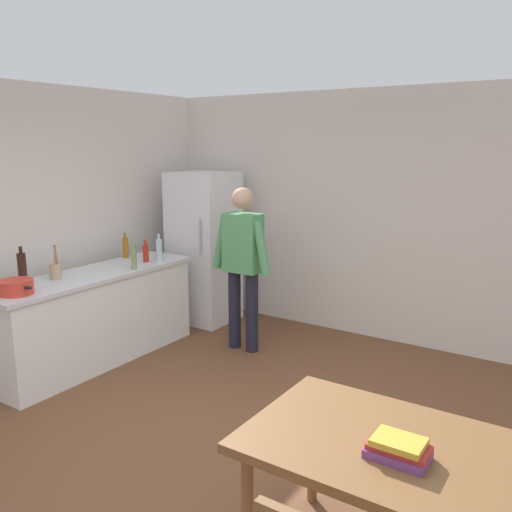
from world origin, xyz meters
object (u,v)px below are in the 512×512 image
at_px(bottle_sauce_red, 146,253).
at_px(book_stack, 398,449).
at_px(utensil_jar, 55,271).
at_px(bottle_oil_amber, 125,247).
at_px(cooking_pot, 16,287).
at_px(bottle_vinegar_tall, 134,256).
at_px(person, 243,258).
at_px(dining_table, 394,459).
at_px(bottle_wine_dark, 22,268).
at_px(refrigerator, 204,248).
at_px(bottle_water_clear, 159,250).

relative_size(bottle_sauce_red, book_stack, 0.88).
bearing_deg(utensil_jar, bottle_oil_amber, 98.71).
bearing_deg(cooking_pot, book_stack, -5.90).
height_order(cooking_pot, bottle_vinegar_tall, bottle_vinegar_tall).
xyz_separation_m(person, utensil_jar, (-1.14, -1.39, 0.00)).
height_order(dining_table, cooking_pot, cooking_pot).
distance_m(bottle_sauce_red, bottle_oil_amber, 0.33).
height_order(bottle_wine_dark, bottle_vinegar_tall, bottle_wine_dark).
relative_size(dining_table, bottle_oil_amber, 5.00).
bearing_deg(dining_table, bottle_vinegar_tall, 155.75).
distance_m(refrigerator, book_stack, 4.37).
height_order(utensil_jar, bottle_oil_amber, utensil_jar).
xyz_separation_m(bottle_wine_dark, bottle_oil_amber, (-0.07, 1.29, -0.03)).
bearing_deg(book_stack, cooking_pot, 174.10).
bearing_deg(person, dining_table, -42.41).
xyz_separation_m(refrigerator, bottle_sauce_red, (-0.02, -0.96, 0.10)).
xyz_separation_m(dining_table, utensil_jar, (-3.49, 0.76, 0.31)).
bearing_deg(bottle_sauce_red, cooking_pot, -90.60).
bearing_deg(bottle_oil_amber, bottle_vinegar_tall, -35.48).
xyz_separation_m(refrigerator, bottle_oil_amber, (-0.35, -0.93, 0.12)).
distance_m(dining_table, bottle_sauce_red, 3.76).
relative_size(dining_table, bottle_water_clear, 4.67).
bearing_deg(bottle_wine_dark, person, 53.51).
relative_size(cooking_pot, book_stack, 1.47).
bearing_deg(person, book_stack, -43.14).
xyz_separation_m(refrigerator, utensil_jar, (-0.19, -1.94, 0.08)).
bearing_deg(refrigerator, person, -30.23).
distance_m(cooking_pot, utensil_jar, 0.53).
bearing_deg(bottle_vinegar_tall, utensil_jar, -115.98).
xyz_separation_m(refrigerator, bottle_water_clear, (0.10, -0.88, 0.13)).
height_order(refrigerator, cooking_pot, refrigerator).
relative_size(refrigerator, person, 1.06).
bearing_deg(utensil_jar, book_stack, -13.60).
relative_size(bottle_sauce_red, bottle_wine_dark, 0.71).
relative_size(cooking_pot, bottle_vinegar_tall, 1.25).
bearing_deg(bottle_oil_amber, person, 16.19).
bearing_deg(cooking_pot, refrigerator, 89.28).
xyz_separation_m(cooking_pot, book_stack, (3.38, -0.35, -0.17)).
height_order(bottle_wine_dark, book_stack, bottle_wine_dark).
relative_size(bottle_vinegar_tall, book_stack, 1.17).
bearing_deg(book_stack, bottle_vinegar_tall, 154.59).
xyz_separation_m(person, book_stack, (2.40, -2.25, -0.18)).
bearing_deg(bottle_wine_dark, cooking_pot, -42.82).
height_order(dining_table, utensil_jar, utensil_jar).
xyz_separation_m(cooking_pot, bottle_vinegar_tall, (0.16, 1.18, 0.08)).
xyz_separation_m(person, bottle_wine_dark, (-1.23, -1.67, 0.07)).
bearing_deg(bottle_wine_dark, dining_table, -7.65).
height_order(bottle_sauce_red, bottle_wine_dark, bottle_wine_dark).
xyz_separation_m(cooking_pot, utensil_jar, (-0.16, 0.51, 0.02)).
bearing_deg(person, bottle_water_clear, -159.26).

